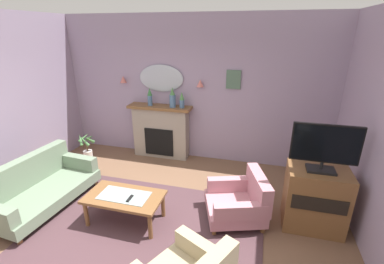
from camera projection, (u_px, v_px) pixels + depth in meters
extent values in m
cube|color=brown|center=(139.00, 245.00, 3.59)|extent=(6.60, 6.46, 0.10)
cube|color=#9E8CA8|center=(193.00, 90.00, 5.55)|extent=(6.60, 0.10, 2.97)
cube|color=#4C3338|center=(145.00, 231.00, 3.75)|extent=(3.20, 2.40, 0.01)
cube|color=gray|center=(161.00, 133.00, 5.85)|extent=(1.20, 0.28, 1.10)
cube|color=black|center=(160.00, 141.00, 5.83)|extent=(0.64, 0.12, 0.60)
cube|color=brown|center=(160.00, 107.00, 5.63)|extent=(1.36, 0.36, 0.06)
cylinder|color=#4C7093|center=(150.00, 100.00, 5.61)|extent=(0.10, 0.10, 0.21)
cone|color=#38753D|center=(150.00, 92.00, 5.55)|extent=(0.10, 0.10, 0.16)
cylinder|color=#4C7093|center=(173.00, 101.00, 5.48)|extent=(0.13, 0.13, 0.26)
cone|color=#4C8447|center=(172.00, 91.00, 5.41)|extent=(0.10, 0.10, 0.16)
cylinder|color=#4C7093|center=(182.00, 104.00, 5.45)|extent=(0.10, 0.10, 0.17)
cone|color=#4C8447|center=(182.00, 96.00, 5.39)|extent=(0.10, 0.10, 0.16)
ellipsoid|color=#B2BCC6|center=(161.00, 78.00, 5.56)|extent=(0.96, 0.06, 0.56)
cone|color=#D17066|center=(123.00, 79.00, 5.74)|extent=(0.14, 0.14, 0.14)
cone|color=#D17066|center=(200.00, 83.00, 5.32)|extent=(0.14, 0.14, 0.14)
cube|color=#4C6B56|center=(233.00, 80.00, 5.19)|extent=(0.28, 0.03, 0.36)
cube|color=brown|center=(124.00, 197.00, 3.82)|extent=(1.10, 0.60, 0.04)
cube|color=#8C9E99|center=(124.00, 195.00, 3.81)|extent=(0.72, 0.36, 0.01)
cylinder|color=brown|center=(86.00, 214.00, 3.80)|extent=(0.06, 0.06, 0.40)
cylinder|color=brown|center=(150.00, 227.00, 3.56)|extent=(0.06, 0.06, 0.40)
cylinder|color=brown|center=(105.00, 195.00, 4.23)|extent=(0.06, 0.06, 0.40)
cylinder|color=brown|center=(163.00, 205.00, 3.99)|extent=(0.06, 0.06, 0.40)
cube|color=black|center=(130.00, 199.00, 3.72)|extent=(0.04, 0.16, 0.02)
cube|color=gray|center=(45.00, 195.00, 4.27)|extent=(0.96, 1.76, 0.18)
cube|color=gray|center=(24.00, 173.00, 4.26)|extent=(0.31, 1.71, 0.48)
cube|color=gray|center=(78.00, 162.00, 4.88)|extent=(0.77, 0.22, 0.24)
cylinder|color=brown|center=(19.00, 240.00, 3.53)|extent=(0.07, 0.07, 0.10)
cylinder|color=brown|center=(95.00, 182.00, 4.89)|extent=(0.07, 0.07, 0.10)
cylinder|color=brown|center=(66.00, 176.00, 5.10)|extent=(0.07, 0.07, 0.10)
cube|color=tan|center=(202.00, 251.00, 2.95)|extent=(0.71, 0.45, 0.22)
cylinder|color=brown|center=(181.00, 257.00, 3.28)|extent=(0.06, 0.06, 0.10)
cube|color=#B77A84|center=(234.00, 208.00, 3.98)|extent=(1.01, 1.01, 0.16)
cube|color=#B77A84|center=(258.00, 189.00, 3.89)|extent=(0.41, 0.81, 0.45)
cube|color=#B77A84|center=(230.00, 184.00, 4.22)|extent=(0.73, 0.36, 0.22)
cube|color=#B77A84|center=(240.00, 211.00, 3.59)|extent=(0.73, 0.36, 0.22)
cylinder|color=brown|center=(208.00, 202.00, 4.32)|extent=(0.06, 0.06, 0.10)
cylinder|color=brown|center=(214.00, 232.00, 3.69)|extent=(0.06, 0.06, 0.10)
cylinder|color=brown|center=(250.00, 200.00, 4.36)|extent=(0.06, 0.06, 0.10)
cylinder|color=brown|center=(263.00, 230.00, 3.72)|extent=(0.06, 0.06, 0.10)
cube|color=brown|center=(315.00, 198.00, 3.74)|extent=(0.80, 0.56, 0.90)
cube|color=black|center=(319.00, 205.00, 3.45)|extent=(0.68, 0.02, 0.20)
cube|color=black|center=(321.00, 170.00, 3.55)|extent=(0.36, 0.24, 0.03)
cylinder|color=black|center=(321.00, 165.00, 3.53)|extent=(0.04, 0.04, 0.10)
cube|color=black|center=(326.00, 144.00, 3.42)|extent=(0.84, 0.04, 0.52)
cube|color=black|center=(326.00, 144.00, 3.40)|extent=(0.80, 0.01, 0.48)
cylinder|color=silver|center=(88.00, 154.00, 5.91)|extent=(0.19, 0.19, 0.17)
cylinder|color=brown|center=(87.00, 147.00, 5.85)|extent=(0.04, 0.04, 0.18)
cone|color=#4C8447|center=(89.00, 140.00, 5.74)|extent=(0.11, 0.25, 0.23)
cone|color=#4C8447|center=(90.00, 137.00, 5.86)|extent=(0.27, 0.16, 0.19)
cone|color=#4C8447|center=(84.00, 138.00, 5.85)|extent=(0.20, 0.26, 0.19)
cone|color=#4C8447|center=(81.00, 140.00, 5.73)|extent=(0.22, 0.22, 0.24)
cone|color=#4C8447|center=(84.00, 141.00, 5.68)|extent=(0.22, 0.13, 0.26)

